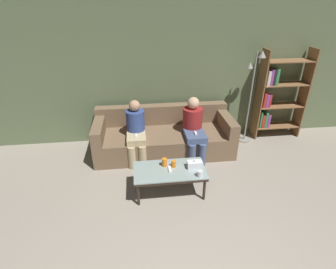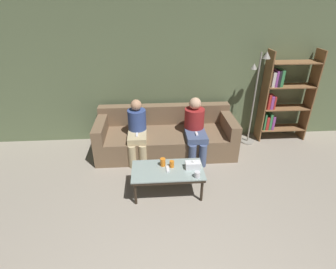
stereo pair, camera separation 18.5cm
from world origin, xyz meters
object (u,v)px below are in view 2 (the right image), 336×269
bookshelf (280,98)px  couch (166,136)px  cup_near_right (197,174)px  game_remote (168,169)px  standing_lamp (256,90)px  tissue_box (193,165)px  seated_person_mid_left (195,127)px  cup_far_center (163,162)px  coffee_table (168,172)px  seated_person_left_end (137,129)px  cup_near_left (172,164)px

bookshelf → couch: bearing=-171.6°
cup_near_right → game_remote: (-0.39, 0.21, -0.03)m
game_remote → standing_lamp: size_ratio=0.08×
cup_near_right → tissue_box: bearing=96.5°
cup_near_right → game_remote: size_ratio=0.59×
couch → seated_person_mid_left: seated_person_mid_left is taller
cup_far_center → tissue_box: 0.44m
coffee_table → standing_lamp: standing_lamp is taller
cup_near_right → seated_person_mid_left: 1.23m
seated_person_mid_left → game_remote: bearing=-118.8°
cup_far_center → seated_person_left_end: (-0.40, 0.91, 0.10)m
cup_near_right → seated_person_mid_left: (0.16, 1.22, 0.13)m
coffee_table → cup_near_right: cup_near_right is taller
coffee_table → seated_person_left_end: 1.13m
couch → cup_near_left: (0.02, -1.17, 0.17)m
tissue_box → game_remote: bearing=-177.7°
couch → coffee_table: bearing=-92.2°
cup_near_left → game_remote: (-0.06, -0.06, -0.04)m
couch → cup_far_center: bearing=-95.6°
tissue_box → standing_lamp: standing_lamp is taller
cup_far_center → standing_lamp: 2.31m
cup_far_center → bookshelf: bearing=31.6°
tissue_box → bookshelf: bearing=38.6°
cup_near_left → game_remote: bearing=-136.3°
coffee_table → couch: bearing=87.8°
coffee_table → cup_near_left: bearing=43.7°
game_remote → seated_person_mid_left: seated_person_mid_left is taller
game_remote → bookshelf: size_ratio=0.08×
cup_far_center → game_remote: bearing=-59.2°
couch → bookshelf: 2.35m
seated_person_left_end → seated_person_mid_left: (1.02, -0.00, 0.01)m
couch → game_remote: couch is taller
couch → seated_person_left_end: 0.62m
couch → standing_lamp: bearing=6.4°
cup_near_left → bookshelf: size_ratio=0.06×
cup_near_right → tissue_box: 0.22m
cup_near_right → bookshelf: (1.91, 1.77, 0.42)m
cup_near_left → tissue_box: tissue_box is taller
seated_person_left_end → seated_person_mid_left: bearing=-0.2°
game_remote → standing_lamp: standing_lamp is taller
couch → game_remote: bearing=-92.2°
seated_person_mid_left → tissue_box: bearing=-100.7°
couch → coffee_table: size_ratio=2.41×
cup_near_right → cup_far_center: 0.55m
cup_far_center → cup_near_right: bearing=-34.4°
couch → seated_person_mid_left: bearing=-23.3°
couch → cup_near_right: (0.35, -1.43, 0.16)m
tissue_box → seated_person_left_end: (-0.83, 1.00, 0.11)m
cup_near_left → tissue_box: 0.31m
cup_near_left → tissue_box: (0.30, -0.05, 0.00)m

